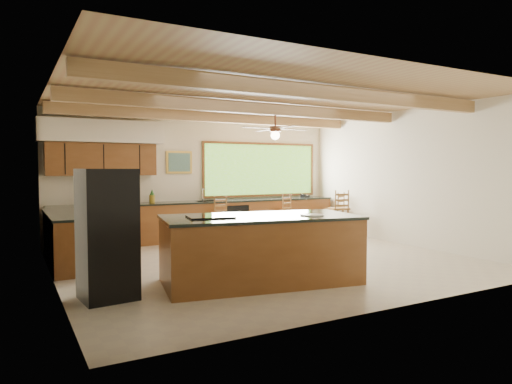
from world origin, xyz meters
TOP-DOWN VIEW (x-y plane):
  - ground at (0.00, 0.00)m, footprint 7.20×7.20m
  - room_shell at (-0.17, 0.65)m, footprint 7.27×6.54m
  - counter_run at (-0.82, 2.52)m, footprint 7.12×3.10m
  - island at (-0.88, -1.37)m, footprint 3.07×1.83m
  - refrigerator at (-3.05, -1.17)m, footprint 0.73×0.71m
  - bar_stool_a at (0.10, 2.39)m, footprint 0.40×0.40m
  - bar_stool_b at (1.87, 2.39)m, footprint 0.47×0.47m
  - bar_stool_c at (3.00, 1.54)m, footprint 0.52×0.52m
  - bar_stool_d at (3.30, 2.07)m, footprint 0.50×0.50m

SIDE VIEW (x-z plane):
  - ground at x=0.00m, z-range 0.00..0.00m
  - counter_run at x=-0.82m, z-range -0.15..1.08m
  - island at x=-0.88m, z-range -0.01..1.02m
  - bar_stool_b at x=1.87m, z-range 0.10..1.15m
  - bar_stool_a at x=0.10m, z-range 0.10..1.17m
  - bar_stool_d at x=3.30m, z-range 0.10..1.18m
  - bar_stool_c at x=3.00m, z-range 0.11..1.29m
  - refrigerator at x=-3.05m, z-range 0.00..1.70m
  - room_shell at x=-0.17m, z-range 0.70..3.72m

